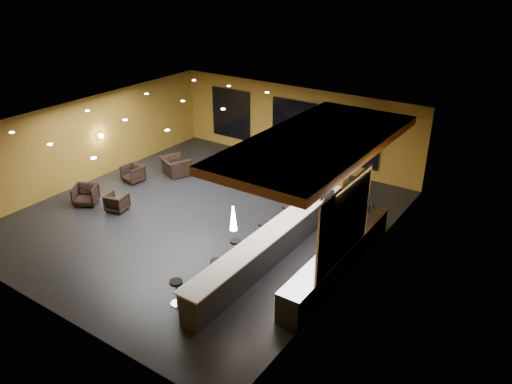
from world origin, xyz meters
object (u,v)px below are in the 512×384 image
Objects in this scene: pendant_0 at (233,218)px; bar_stool_4 at (287,212)px; armchair_b at (117,202)px; staff_a at (327,205)px; bar_stool_2 at (236,248)px; bar_stool_1 at (217,268)px; bar_stool_3 at (264,231)px; column at (340,162)px; bar_stool_0 at (177,289)px; prep_counter at (338,260)px; bar_stool_5 at (302,196)px; bar_counter at (273,245)px; staff_c at (363,208)px; pendant_1 at (282,186)px; armchair_a at (86,195)px; armchair_c at (133,174)px; staff_b at (364,208)px; armchair_d at (175,166)px; pendant_2 at (321,160)px.

bar_stool_4 is at bearing 100.93° from pendant_0.
armchair_b is 1.00× the size of bar_stool_4.
staff_a reaches higher than bar_stool_2.
bar_stool_1 is 0.90× the size of bar_stool_3.
column reaches higher than bar_stool_0.
bar_stool_5 is at bearing 134.72° from prep_counter.
bar_counter is 3.49m from bar_stool_0.
bar_stool_2 is at bearing -126.69° from staff_c.
column is 1.90m from bar_stool_5.
bar_stool_3 reaches higher than armchair_b.
prep_counter is 8.57× the size of pendant_1.
column is 4.10× the size of armchair_a.
pendant_0 is 5.82m from bar_stool_5.
bar_stool_3 is at bearing -2.90° from armchair_c.
staff_c is (1.01, 0.67, -0.11)m from staff_a.
bar_counter is 4.77m from column.
bar_stool_5 reaches higher than bar_stool_0.
column reaches higher than staff_b.
staff_a is 2.59× the size of bar_stool_1.
bar_counter reaches higher than armchair_a.
bar_stool_4 is (-0.81, 4.18, -1.88)m from pendant_0.
bar_counter is 9.38× the size of armchair_a.
staff_b reaches higher than bar_stool_0.
bar_counter is 2.72m from pendant_0.
bar_counter is 5.26× the size of staff_b.
column is 4.91× the size of bar_stool_2.
pendant_1 is at bearing 73.85° from bar_stool_1.
armchair_a is (-7.96, -0.78, -0.11)m from bar_counter.
armchair_d is (-7.09, -1.32, -1.36)m from column.
staff_c is 1.40× the size of armchair_d.
bar_counter is 2.05m from bar_stool_1.
armchair_b is 3.78m from armchair_d.
bar_stool_2 is at bearing -157.50° from prep_counter.
staff_c is at bearing 64.81° from bar_counter.
pendant_2 is at bearing -7.33° from armchair_a.
staff_a is at bearing 78.38° from bar_counter.
bar_stool_5 is at bearing 107.39° from pendant_1.
pendant_0 is at bearing 166.80° from armchair_d.
bar_stool_0 is 1.45m from bar_stool_1.
column reaches higher than pendant_2.
armchair_d reaches higher than armchair_c.
staff_c is 2.63m from bar_stool_4.
pendant_2 is (0.00, 2.50, 0.00)m from pendant_1.
pendant_2 is (0.00, -1.60, 0.60)m from column.
armchair_c is 1.07× the size of bar_stool_4.
staff_b is 1.93× the size of armchair_c.
staff_a is at bearing -151.56° from staff_c.
armchair_c is at bearing 171.20° from bar_stool_3.
armchair_b is at bearing -152.22° from pendant_2.
pendant_2 is 7.36m from armchair_d.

